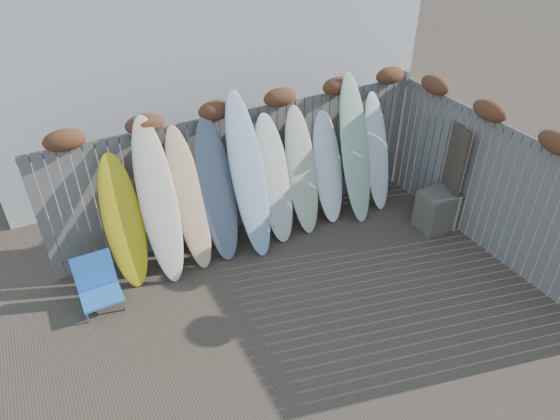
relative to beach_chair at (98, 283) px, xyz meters
name	(u,v)px	position (x,y,z in m)	size (l,w,h in m)	color
ground	(322,319)	(2.49, -1.66, -0.32)	(80.00, 80.00, 0.00)	#493A2D
back_fence	(248,160)	(2.55, 0.73, 0.86)	(6.05, 0.28, 2.24)	slate
right_fence	(494,181)	(5.49, -1.41, 0.82)	(0.28, 4.40, 2.24)	slate
beach_chair	(98,283)	(0.00, 0.00, 0.00)	(0.53, 0.56, 0.69)	blue
wooden_crate	(436,211)	(5.17, -0.77, 0.00)	(0.56, 0.46, 0.65)	#6D5D52
lattice_panel	(444,168)	(5.51, -0.43, 0.53)	(0.05, 1.14, 1.70)	brown
surfboard_0	(124,222)	(0.53, 0.33, 0.61)	(0.52, 0.07, 1.94)	yellow
surfboard_1	(159,203)	(1.02, 0.26, 0.82)	(0.50, 0.07, 2.38)	#F8EBC7
surfboard_2	(189,200)	(1.45, 0.30, 0.71)	(0.47, 0.07, 2.14)	tan
surfboard_3	(217,191)	(1.88, 0.31, 0.72)	(0.52, 0.07, 2.17)	slate
surfboard_4	(249,177)	(2.34, 0.22, 0.88)	(0.53, 0.07, 2.50)	#9DB7CB
surfboard_5	(274,180)	(2.79, 0.30, 0.66)	(0.55, 0.07, 2.05)	silver
surfboard_6	(302,172)	(3.28, 0.32, 0.67)	(0.50, 0.07, 2.06)	beige
surfboard_7	(328,168)	(3.79, 0.36, 0.57)	(0.49, 0.07, 1.86)	white
surfboard_8	(355,151)	(4.21, 0.24, 0.84)	(0.51, 0.07, 2.43)	#ACCEA9
surfboard_9	(376,152)	(4.71, 0.33, 0.65)	(0.45, 0.07, 2.01)	white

